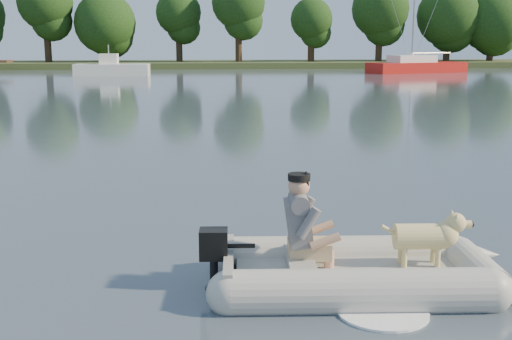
{
  "coord_description": "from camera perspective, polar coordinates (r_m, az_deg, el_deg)",
  "views": [
    {
      "loc": [
        -0.72,
        -6.82,
        2.62
      ],
      "look_at": [
        0.14,
        2.49,
        0.75
      ],
      "focal_mm": 45.0,
      "sensor_mm": 36.0,
      "label": 1
    }
  ],
  "objects": [
    {
      "name": "outboard_motor",
      "position": [
        6.98,
        -3.77,
        -8.14
      ],
      "size": [
        0.42,
        0.31,
        0.76
      ],
      "primitive_type": null,
      "rotation": [
        0.0,
        0.0,
        -0.07
      ],
      "color": "black",
      "rests_on": "dinghy"
    },
    {
      "name": "shore_bank",
      "position": [
        68.87,
        -4.76,
        9.31
      ],
      "size": [
        160.0,
        12.0,
        0.7
      ],
      "primitive_type": "cube",
      "color": "#47512D",
      "rests_on": "water"
    },
    {
      "name": "sailboat",
      "position": [
        57.69,
        14.04,
        8.92
      ],
      "size": [
        9.27,
        5.39,
        12.22
      ],
      "rotation": [
        0.0,
        0.0,
        0.33
      ],
      "color": "red",
      "rests_on": "water"
    },
    {
      "name": "dog",
      "position": [
        7.23,
        14.35,
        -6.12
      ],
      "size": [
        0.92,
        0.38,
        0.6
      ],
      "primitive_type": null,
      "rotation": [
        0.0,
        0.0,
        -0.07
      ],
      "color": "tan",
      "rests_on": "dinghy"
    },
    {
      "name": "dinghy",
      "position": [
        7.01,
        9.53,
        -5.85
      ],
      "size": [
        4.56,
        3.11,
        1.34
      ],
      "primitive_type": null,
      "rotation": [
        0.0,
        0.0,
        -0.07
      ],
      "color": "#ABABA6",
      "rests_on": "water"
    },
    {
      "name": "motorboat",
      "position": [
        52.18,
        -12.69,
        9.43
      ],
      "size": [
        6.01,
        2.44,
        2.52
      ],
      "primitive_type": null,
      "rotation": [
        0.0,
        0.0,
        -0.03
      ],
      "color": "white",
      "rests_on": "water"
    },
    {
      "name": "water",
      "position": [
        7.35,
        0.7,
        -9.6
      ],
      "size": [
        160.0,
        160.0,
        0.0
      ],
      "primitive_type": "plane",
      "color": "#505D6C",
      "rests_on": "ground"
    },
    {
      "name": "man",
      "position": [
        6.91,
        3.97,
        -4.41
      ],
      "size": [
        0.74,
        0.65,
        1.04
      ],
      "primitive_type": null,
      "rotation": [
        0.0,
        0.0,
        -0.07
      ],
      "color": "slate",
      "rests_on": "dinghy"
    },
    {
      "name": "treeline",
      "position": [
        68.02,
        -3.56,
        13.64
      ],
      "size": [
        75.85,
        7.35,
        9.27
      ],
      "color": "#332316",
      "rests_on": "shore_bank"
    }
  ]
}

